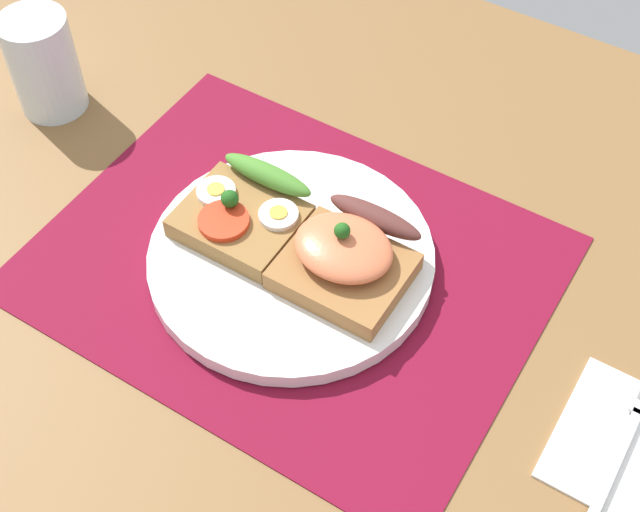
# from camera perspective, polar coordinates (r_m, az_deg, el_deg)

# --- Properties ---
(ground_plane) EXTENTS (1.20, 0.90, 0.03)m
(ground_plane) POSITION_cam_1_polar(r_m,az_deg,el_deg) (0.80, -1.83, -1.32)
(ground_plane) COLOR brown
(placemat) EXTENTS (0.44, 0.34, 0.00)m
(placemat) POSITION_cam_1_polar(r_m,az_deg,el_deg) (0.79, -1.86, -0.55)
(placemat) COLOR maroon
(placemat) RESTS_ON ground_plane
(plate) EXTENTS (0.25, 0.25, 0.02)m
(plate) POSITION_cam_1_polar(r_m,az_deg,el_deg) (0.78, -1.88, -0.13)
(plate) COLOR white
(plate) RESTS_ON placemat
(sandwich_egg_tomato) EXTENTS (0.10, 0.10, 0.04)m
(sandwich_egg_tomato) POSITION_cam_1_polar(r_m,az_deg,el_deg) (0.78, -5.05, 2.74)
(sandwich_egg_tomato) COLOR olive
(sandwich_egg_tomato) RESTS_ON plate
(sandwich_salmon) EXTENTS (0.11, 0.11, 0.06)m
(sandwich_salmon) POSITION_cam_1_polar(r_m,az_deg,el_deg) (0.74, 1.81, 0.05)
(sandwich_salmon) COLOR #9A6838
(sandwich_salmon) RESTS_ON plate
(napkin) EXTENTS (0.12, 0.12, 0.01)m
(napkin) POSITION_cam_1_polar(r_m,az_deg,el_deg) (0.73, 19.75, -11.73)
(napkin) COLOR white
(napkin) RESTS_ON ground_plane
(fork) EXTENTS (0.02, 0.14, 0.00)m
(fork) POSITION_cam_1_polar(r_m,az_deg,el_deg) (0.73, 19.26, -11.13)
(fork) COLOR #B7B7BC
(fork) RESTS_ON napkin
(drinking_glass) EXTENTS (0.07, 0.07, 0.11)m
(drinking_glass) POSITION_cam_1_polar(r_m,az_deg,el_deg) (0.94, -17.52, 11.82)
(drinking_glass) COLOR silver
(drinking_glass) RESTS_ON ground_plane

